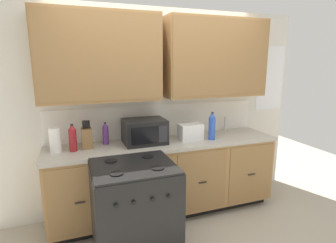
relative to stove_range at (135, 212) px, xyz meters
The scene contains 12 objects.
ground_plane 0.79m from the stove_range, 31.49° to the left, with size 8.00×8.00×0.00m, color #B2A893.
wall_unit 1.55m from the stove_range, 56.83° to the left, with size 3.91×0.40×2.50m.
counter_run 0.83m from the stove_range, 49.22° to the left, with size 2.74×0.64×0.93m.
stove_range is the anchor object (origin of this frame).
microwave 0.94m from the stove_range, 66.54° to the left, with size 0.48×0.37×0.28m.
toaster 1.19m from the stove_range, 36.15° to the left, with size 0.28×0.18×0.19m.
knife_block 0.97m from the stove_range, 116.94° to the left, with size 0.11×0.14×0.31m.
sink_faucet 1.78m from the stove_range, 29.79° to the left, with size 0.02×0.02×0.20m, color #B2B5BA.
paper_towel_roll 1.11m from the stove_range, 135.77° to the left, with size 0.12×0.12×0.26m, color white.
bottle_red 1.01m from the stove_range, 128.43° to the left, with size 0.08×0.08×0.29m.
bottle_violet 0.98m from the stove_range, 100.51° to the left, with size 0.07×0.07×0.26m.
bottle_blue 1.37m from the stove_range, 25.83° to the left, with size 0.08×0.08×0.34m.
Camera 1 is at (-1.04, -2.62, 1.85)m, focal length 29.01 mm.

